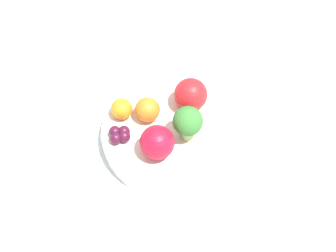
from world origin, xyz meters
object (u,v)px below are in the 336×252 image
(orange_front, at_px, (122,109))
(bowl, at_px, (168,134))
(apple_red, at_px, (193,96))
(napkin, at_px, (194,36))
(grape_cluster, at_px, (120,135))
(broccoli, at_px, (188,122))
(apple_green, at_px, (157,142))
(orange_back, at_px, (148,109))

(orange_front, bearing_deg, bowl, -74.12)
(apple_red, relative_size, orange_front, 1.57)
(bowl, relative_size, orange_front, 6.16)
(napkin, bearing_deg, orange_front, -174.69)
(grape_cluster, bearing_deg, broccoli, -51.09)
(apple_red, distance_m, apple_green, 0.10)
(broccoli, bearing_deg, napkin, 32.13)
(apple_red, height_order, grape_cluster, apple_red)
(apple_red, bearing_deg, orange_back, 143.07)
(apple_green, bearing_deg, apple_red, 4.10)
(apple_green, bearing_deg, bowl, 14.76)
(apple_red, bearing_deg, napkin, 33.68)
(grape_cluster, distance_m, napkin, 0.28)
(apple_red, relative_size, apple_green, 1.02)
(bowl, bearing_deg, apple_red, -3.50)
(broccoli, height_order, grape_cluster, broccoli)
(orange_front, height_order, orange_back, orange_back)
(apple_red, relative_size, napkin, 0.41)
(broccoli, relative_size, orange_back, 1.59)
(broccoli, xyz_separation_m, orange_front, (-0.03, 0.11, -0.02))
(apple_red, height_order, orange_front, apple_red)
(bowl, relative_size, apple_green, 4.01)
(grape_cluster, bearing_deg, orange_back, -9.84)
(broccoli, height_order, napkin, broccoli)
(broccoli, bearing_deg, orange_back, 95.35)
(broccoli, distance_m, apple_green, 0.06)
(apple_red, bearing_deg, orange_front, 136.00)
(bowl, relative_size, orange_back, 5.29)
(broccoli, distance_m, orange_front, 0.11)
(apple_red, relative_size, orange_back, 1.35)
(broccoli, distance_m, grape_cluster, 0.11)
(orange_back, relative_size, napkin, 0.30)
(apple_green, bearing_deg, broccoli, -21.18)
(broccoli, bearing_deg, apple_red, 27.31)
(bowl, distance_m, apple_red, 0.07)
(apple_red, height_order, apple_green, apple_red)
(bowl, height_order, apple_red, apple_red)
(orange_front, xyz_separation_m, grape_cluster, (-0.04, -0.03, -0.01))
(apple_green, relative_size, orange_back, 1.32)
(broccoli, xyz_separation_m, napkin, (0.21, 0.13, -0.06))
(apple_green, bearing_deg, orange_front, 76.70)
(napkin, bearing_deg, grape_cluster, -170.18)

